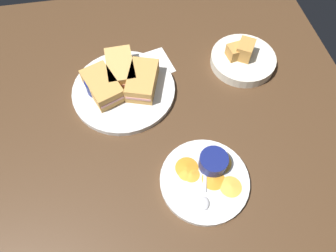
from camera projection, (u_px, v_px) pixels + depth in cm
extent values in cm
cube|color=#4C331E|center=(166.00, 115.00, 85.74)|extent=(110.00, 110.00, 3.00)
cylinder|color=silver|center=(124.00, 90.00, 87.32)|extent=(29.61, 29.61, 1.60)
cube|color=tan|center=(142.00, 80.00, 85.07)|extent=(14.72, 11.25, 4.80)
cube|color=#DB938E|center=(142.00, 80.00, 85.07)|extent=(14.77, 10.76, 0.80)
cube|color=tan|center=(121.00, 68.00, 87.40)|extent=(13.26, 8.05, 4.80)
cube|color=#DB938E|center=(121.00, 68.00, 87.40)|extent=(13.50, 7.45, 0.80)
cube|color=tan|center=(102.00, 86.00, 84.07)|extent=(14.90, 11.93, 4.80)
cube|color=#DB938E|center=(102.00, 86.00, 84.07)|extent=(14.92, 11.46, 0.80)
cylinder|color=navy|center=(99.00, 84.00, 84.68)|extent=(7.55, 7.55, 4.39)
cylinder|color=black|center=(98.00, 80.00, 83.14)|extent=(6.19, 6.19, 0.60)
cube|color=silver|center=(134.00, 81.00, 87.79)|extent=(1.39, 5.55, 0.40)
ellipsoid|color=silver|center=(116.00, 84.00, 86.87)|extent=(2.53, 3.42, 0.80)
cylinder|color=silver|center=(204.00, 180.00, 73.24)|extent=(21.71, 21.71, 1.60)
cylinder|color=navy|center=(213.00, 162.00, 72.75)|extent=(6.95, 6.95, 3.92)
cylinder|color=olive|center=(214.00, 159.00, 71.41)|extent=(5.70, 5.70, 0.60)
cube|color=silver|center=(205.00, 181.00, 72.08)|extent=(5.52, 2.19, 0.40)
ellipsoid|color=silver|center=(204.00, 203.00, 69.15)|extent=(3.66, 2.95, 0.80)
cone|color=orange|center=(214.00, 179.00, 72.30)|extent=(7.30, 7.30, 0.60)
cone|color=gold|center=(231.00, 186.00, 71.34)|extent=(5.44, 5.44, 0.60)
cone|color=gold|center=(219.00, 162.00, 74.56)|extent=(7.38, 7.38, 0.60)
cone|color=gold|center=(187.00, 172.00, 73.16)|extent=(6.13, 6.13, 0.60)
cone|color=orange|center=(187.00, 167.00, 73.81)|extent=(7.92, 7.92, 0.60)
cone|color=gold|center=(191.00, 174.00, 72.93)|extent=(4.77, 4.77, 0.60)
cylinder|color=silver|center=(243.00, 60.00, 92.37)|extent=(19.63, 19.63, 3.00)
cube|color=#C68C42|center=(238.00, 51.00, 89.67)|extent=(5.36, 6.66, 3.77)
cube|color=#C68C42|center=(245.00, 50.00, 89.22)|extent=(7.42, 6.93, 4.82)
cube|color=white|center=(156.00, 63.00, 93.46)|extent=(12.85, 11.39, 0.40)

